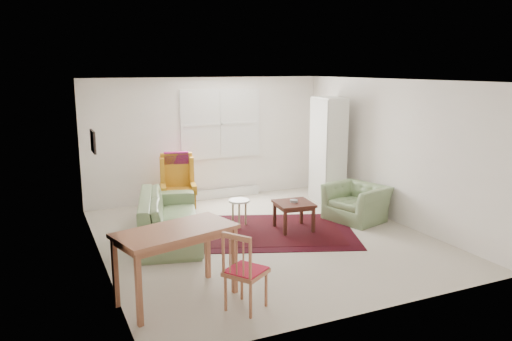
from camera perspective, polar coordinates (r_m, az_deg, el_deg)
name	(u,v)px	position (r m, az deg, el deg)	size (l,w,h in m)	color
room	(259,159)	(7.98, 0.39, 1.34)	(5.04, 5.54, 2.51)	beige
rug	(263,231)	(8.37, 0.84, -6.95)	(2.99, 1.92, 0.03)	black
sofa	(169,208)	(8.14, -9.91, -4.26)	(2.36, 0.92, 0.95)	#6E875A
armchair	(357,199)	(9.09, 11.42, -3.24)	(0.98, 0.86, 0.77)	#6E875A
wingback_chair	(178,183)	(9.55, -8.91, -1.39)	(0.63, 0.67, 1.10)	orange
coffee_table	(294,216)	(8.44, 4.32, -5.21)	(0.59, 0.59, 0.49)	#421C14
stool	(239,213)	(8.59, -1.93, -4.88)	(0.36, 0.36, 0.48)	white
cabinet	(328,151)	(10.07, 8.25, 2.26)	(0.45, 0.85, 2.12)	white
desk	(177,265)	(5.99, -9.05, -10.57)	(1.38, 0.69, 0.87)	#AA6744
desk_chair	(246,270)	(5.70, -1.16, -11.27)	(0.41, 0.41, 0.94)	#AA6744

